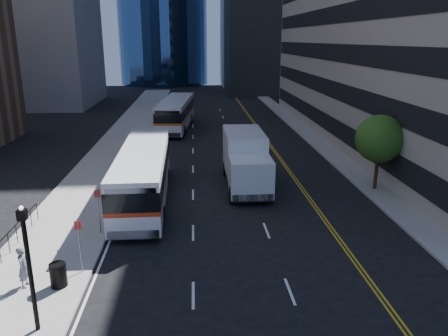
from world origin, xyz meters
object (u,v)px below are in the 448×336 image
box_truck (246,160)px  trash_can (58,275)px  street_tree (380,139)px  bus_rear (176,113)px  pedestrian (23,267)px  bus_front (144,174)px  lamp_post (29,264)px

box_truck → trash_can: size_ratio=7.71×
street_tree → box_truck: (-8.80, 1.43, -1.67)m
bus_rear → trash_can: (-3.68, -33.91, -1.19)m
trash_can → bus_rear: bearing=83.8°
bus_rear → pedestrian: (-5.07, -33.81, -0.82)m
bus_rear → bus_front: bearing=-87.2°
box_truck → trash_can: bearing=-126.4°
lamp_post → trash_can: size_ratio=4.49×
street_tree → trash_can: bearing=-148.3°
lamp_post → pedestrian: lamp_post is taller
bus_front → trash_can: bearing=-104.6°
street_tree → lamp_post: street_tree is taller
pedestrian → trash_can: bearing=-91.5°
lamp_post → box_truck: 17.98m
street_tree → bus_rear: size_ratio=0.38×
trash_can → box_truck: bearing=53.6°
bus_rear → pedestrian: bearing=-92.8°
pedestrian → box_truck: bearing=-38.1°
street_tree → trash_can: street_tree is taller
lamp_post → box_truck: size_ratio=0.58×
lamp_post → trash_can: lamp_post is taller
bus_front → bus_rear: bus_rear is taller
lamp_post → box_truck: bearing=59.2°
street_tree → bus_rear: street_tree is taller
lamp_post → trash_can: (-0.07, 2.84, -2.07)m
bus_rear → pedestrian: bus_rear is taller
bus_rear → box_truck: bearing=-69.6°
lamp_post → pedestrian: (-1.46, 2.94, -1.69)m
bus_rear → box_truck: box_truck is taller
box_truck → pedestrian: (-10.65, -12.50, -0.94)m
street_tree → bus_rear: bearing=122.3°
box_truck → pedestrian: 16.45m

